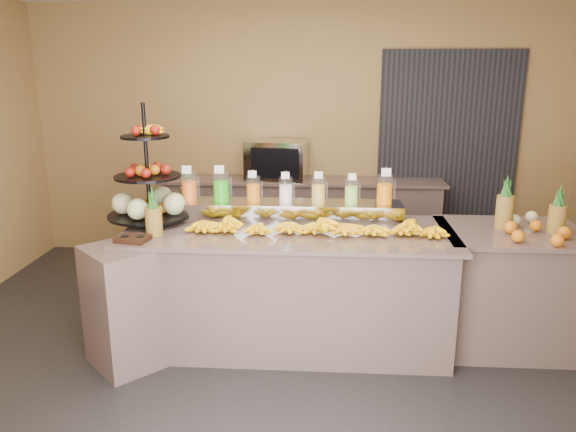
# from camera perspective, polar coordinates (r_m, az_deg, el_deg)

# --- Properties ---
(ground) EXTENTS (6.00, 6.00, 0.00)m
(ground) POSITION_cam_1_polar(r_m,az_deg,el_deg) (4.35, -0.17, -14.42)
(ground) COLOR black
(ground) RESTS_ON ground
(room_envelope) EXTENTS (6.04, 5.02, 2.82)m
(room_envelope) POSITION_cam_1_polar(r_m,az_deg,el_deg) (4.56, 2.92, 11.75)
(room_envelope) COLOR #996C3D
(room_envelope) RESTS_ON ground
(buffet_counter) EXTENTS (2.75, 1.25, 0.93)m
(buffet_counter) POSITION_cam_1_polar(r_m,az_deg,el_deg) (4.38, -1.45, -7.38)
(buffet_counter) COLOR gray
(buffet_counter) RESTS_ON ground
(right_counter) EXTENTS (1.08, 0.88, 0.93)m
(right_counter) POSITION_cam_1_polar(r_m,az_deg,el_deg) (4.72, 21.41, -6.78)
(right_counter) COLOR gray
(right_counter) RESTS_ON ground
(back_ledge) EXTENTS (3.10, 0.55, 0.93)m
(back_ledge) POSITION_cam_1_polar(r_m,az_deg,el_deg) (6.26, 1.28, -0.40)
(back_ledge) COLOR gray
(back_ledge) RESTS_ON ground
(pitcher_tray) EXTENTS (1.85, 0.30, 0.15)m
(pitcher_tray) POSITION_cam_1_polar(r_m,az_deg,el_deg) (4.51, -0.22, 0.50)
(pitcher_tray) COLOR gray
(pitcher_tray) RESTS_ON buffet_counter
(juice_pitcher_orange_a) EXTENTS (0.13, 0.13, 0.31)m
(juice_pitcher_orange_a) POSITION_cam_1_polar(r_m,az_deg,el_deg) (4.59, -10.00, 2.82)
(juice_pitcher_orange_a) COLOR silver
(juice_pitcher_orange_a) RESTS_ON pitcher_tray
(juice_pitcher_green) EXTENTS (0.13, 0.13, 0.31)m
(juice_pitcher_green) POSITION_cam_1_polar(r_m,az_deg,el_deg) (4.53, -6.80, 2.82)
(juice_pitcher_green) COLOR silver
(juice_pitcher_green) RESTS_ON pitcher_tray
(juice_pitcher_orange_b) EXTENTS (0.11, 0.12, 0.27)m
(juice_pitcher_orange_b) POSITION_cam_1_polar(r_m,az_deg,el_deg) (4.49, -3.54, 2.61)
(juice_pitcher_orange_b) COLOR silver
(juice_pitcher_orange_b) RESTS_ON pitcher_tray
(juice_pitcher_milk) EXTENTS (0.11, 0.11, 0.26)m
(juice_pitcher_milk) POSITION_cam_1_polar(r_m,az_deg,el_deg) (4.47, -0.22, 2.53)
(juice_pitcher_milk) COLOR silver
(juice_pitcher_milk) RESTS_ON pitcher_tray
(juice_pitcher_lemon) EXTENTS (0.11, 0.12, 0.27)m
(juice_pitcher_lemon) POSITION_cam_1_polar(r_m,az_deg,el_deg) (4.46, 3.11, 2.51)
(juice_pitcher_lemon) COLOR silver
(juice_pitcher_lemon) RESTS_ON pitcher_tray
(juice_pitcher_lime) EXTENTS (0.11, 0.11, 0.26)m
(juice_pitcher_lime) POSITION_cam_1_polar(r_m,az_deg,el_deg) (4.46, 6.45, 2.40)
(juice_pitcher_lime) COLOR silver
(juice_pitcher_lime) RESTS_ON pitcher_tray
(juice_pitcher_orange_c) EXTENTS (0.13, 0.13, 0.31)m
(juice_pitcher_orange_c) POSITION_cam_1_polar(r_m,az_deg,el_deg) (4.48, 9.79, 2.53)
(juice_pitcher_orange_c) COLOR silver
(juice_pitcher_orange_c) RESTS_ON pitcher_tray
(banana_heap) EXTENTS (1.98, 0.18, 0.16)m
(banana_heap) POSITION_cam_1_polar(r_m,az_deg,el_deg) (4.19, 3.13, -0.85)
(banana_heap) COLOR yellow
(banana_heap) RESTS_ON buffet_counter
(fruit_stand) EXTENTS (0.72, 0.72, 0.94)m
(fruit_stand) POSITION_cam_1_polar(r_m,az_deg,el_deg) (4.57, -13.42, 2.37)
(fruit_stand) COLOR black
(fruit_stand) RESTS_ON buffet_counter
(condiment_caddy) EXTENTS (0.25, 0.20, 0.03)m
(condiment_caddy) POSITION_cam_1_polar(r_m,az_deg,el_deg) (4.14, -15.50, -2.26)
(condiment_caddy) COLOR black
(condiment_caddy) RESTS_ON buffet_counter
(pineapple_left_a) EXTENTS (0.12, 0.12, 0.37)m
(pineapple_left_a) POSITION_cam_1_polar(r_m,az_deg,el_deg) (4.21, -13.50, -0.15)
(pineapple_left_a) COLOR brown
(pineapple_left_a) RESTS_ON buffet_counter
(pineapple_left_b) EXTENTS (0.12, 0.12, 0.39)m
(pineapple_left_b) POSITION_cam_1_polar(r_m,az_deg,el_deg) (4.74, -10.12, 1.85)
(pineapple_left_b) COLOR brown
(pineapple_left_b) RESTS_ON buffet_counter
(right_fruit_pile) EXTENTS (0.48, 0.46, 0.26)m
(right_fruit_pile) POSITION_cam_1_polar(r_m,az_deg,el_deg) (4.49, 23.52, -0.76)
(right_fruit_pile) COLOR brown
(right_fruit_pile) RESTS_ON right_counter
(oven_warmer) EXTENTS (0.68, 0.51, 0.43)m
(oven_warmer) POSITION_cam_1_polar(r_m,az_deg,el_deg) (6.13, -1.14, 5.74)
(oven_warmer) COLOR gray
(oven_warmer) RESTS_ON back_ledge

